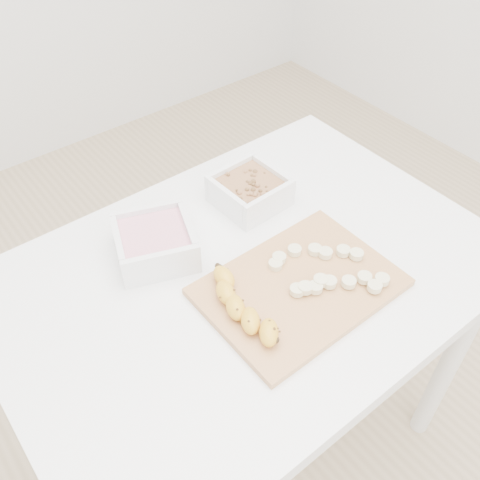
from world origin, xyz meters
TOP-DOWN VIEW (x-y plane):
  - ground at (0.00, 0.00)m, footprint 3.50×3.50m
  - table at (0.00, 0.00)m, footprint 1.00×0.70m
  - bowl_yogurt at (-0.12, 0.15)m, footprint 0.20×0.20m
  - bowl_granola at (0.13, 0.16)m, footprint 0.15×0.15m
  - cutting_board at (0.04, -0.10)m, footprint 0.37×0.26m
  - banana at (-0.08, -0.09)m, footprint 0.11×0.20m
  - banana_slices at (0.10, -0.11)m, footprint 0.18×0.20m

SIDE VIEW (x-z plane):
  - ground at x=0.00m, z-range 0.00..0.00m
  - table at x=0.00m, z-range 0.28..1.03m
  - cutting_board at x=0.04m, z-range 0.75..0.76m
  - banana_slices at x=0.10m, z-range 0.76..0.78m
  - banana at x=-0.08m, z-range 0.77..0.80m
  - bowl_granola at x=0.13m, z-range 0.75..0.82m
  - bowl_yogurt at x=-0.12m, z-range 0.75..0.82m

